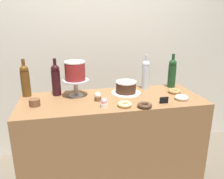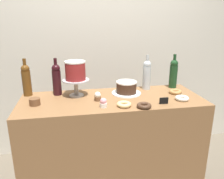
# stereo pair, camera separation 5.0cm
# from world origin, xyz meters

# --- Properties ---
(back_wall) EXTENTS (6.00, 0.05, 2.60)m
(back_wall) POSITION_xyz_m (0.00, 0.87, 1.30)
(back_wall) COLOR beige
(back_wall) RESTS_ON ground_plane
(display_counter) EXTENTS (1.53, 0.59, 0.96)m
(display_counter) POSITION_xyz_m (0.00, 0.00, 0.48)
(display_counter) COLOR brown
(display_counter) RESTS_ON ground_plane
(cake_stand_pedestal) EXTENTS (0.23, 0.23, 0.15)m
(cake_stand_pedestal) POSITION_xyz_m (-0.29, 0.12, 1.06)
(cake_stand_pedestal) COLOR #B2B2B7
(cake_stand_pedestal) RESTS_ON display_counter
(white_layer_cake) EXTENTS (0.17, 0.17, 0.16)m
(white_layer_cake) POSITION_xyz_m (-0.29, 0.12, 1.19)
(white_layer_cake) COLOR maroon
(white_layer_cake) RESTS_ON cake_stand_pedestal
(silver_serving_platter) EXTENTS (0.26, 0.26, 0.01)m
(silver_serving_platter) POSITION_xyz_m (0.15, 0.10, 0.96)
(silver_serving_platter) COLOR white
(silver_serving_platter) RESTS_ON display_counter
(chocolate_round_cake) EXTENTS (0.18, 0.18, 0.10)m
(chocolate_round_cake) POSITION_xyz_m (0.15, 0.10, 1.02)
(chocolate_round_cake) COLOR #3D2619
(chocolate_round_cake) RESTS_ON silver_serving_platter
(wine_bottle_green) EXTENTS (0.08, 0.08, 0.33)m
(wine_bottle_green) POSITION_xyz_m (0.64, 0.21, 1.10)
(wine_bottle_green) COLOR #193D1E
(wine_bottle_green) RESTS_ON display_counter
(wine_bottle_clear) EXTENTS (0.08, 0.08, 0.33)m
(wine_bottle_clear) POSITION_xyz_m (0.37, 0.21, 1.10)
(wine_bottle_clear) COLOR #B2BCC1
(wine_bottle_clear) RESTS_ON display_counter
(wine_bottle_amber) EXTENTS (0.08, 0.08, 0.33)m
(wine_bottle_amber) POSITION_xyz_m (-0.71, 0.21, 1.10)
(wine_bottle_amber) COLOR #5B3814
(wine_bottle_amber) RESTS_ON display_counter
(wine_bottle_dark_red) EXTENTS (0.08, 0.08, 0.33)m
(wine_bottle_dark_red) POSITION_xyz_m (-0.46, 0.19, 1.10)
(wine_bottle_dark_red) COLOR black
(wine_bottle_dark_red) RESTS_ON display_counter
(cupcake_strawberry) EXTENTS (0.06, 0.06, 0.07)m
(cupcake_strawberry) POSITION_xyz_m (-0.10, -0.18, 0.99)
(cupcake_strawberry) COLOR white
(cupcake_strawberry) RESTS_ON display_counter
(cupcake_vanilla) EXTENTS (0.06, 0.06, 0.07)m
(cupcake_vanilla) POSITION_xyz_m (-0.12, -0.02, 0.99)
(cupcake_vanilla) COLOR brown
(cupcake_vanilla) RESTS_ON display_counter
(donut_glazed) EXTENTS (0.11, 0.11, 0.03)m
(donut_glazed) POSITION_xyz_m (0.06, -0.19, 0.97)
(donut_glazed) COLOR #E0C17F
(donut_glazed) RESTS_ON display_counter
(donut_chocolate) EXTENTS (0.11, 0.11, 0.03)m
(donut_chocolate) POSITION_xyz_m (0.20, -0.24, 0.97)
(donut_chocolate) COLOR #472D1E
(donut_chocolate) RESTS_ON display_counter
(donut_sugar) EXTENTS (0.11, 0.11, 0.03)m
(donut_sugar) POSITION_xyz_m (0.56, -0.14, 0.97)
(donut_sugar) COLOR silver
(donut_sugar) RESTS_ON display_counter
(donut_maple) EXTENTS (0.11, 0.11, 0.03)m
(donut_maple) POSITION_xyz_m (0.59, 0.03, 0.97)
(donut_maple) COLOR #B27F47
(donut_maple) RESTS_ON display_counter
(cookie_stack) EXTENTS (0.08, 0.08, 0.05)m
(cookie_stack) POSITION_xyz_m (-0.62, -0.04, 0.99)
(cookie_stack) COLOR brown
(cookie_stack) RESTS_ON display_counter
(price_sign_chalkboard) EXTENTS (0.07, 0.01, 0.05)m
(price_sign_chalkboard) POSITION_xyz_m (0.38, -0.19, 0.98)
(price_sign_chalkboard) COLOR black
(price_sign_chalkboard) RESTS_ON display_counter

